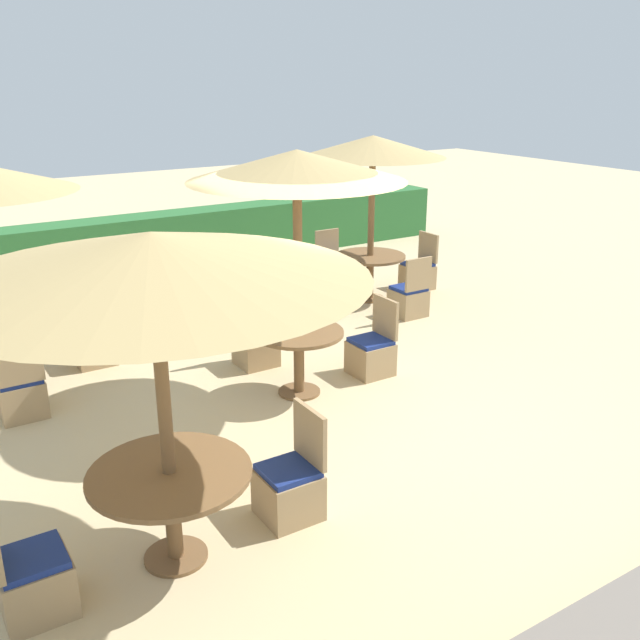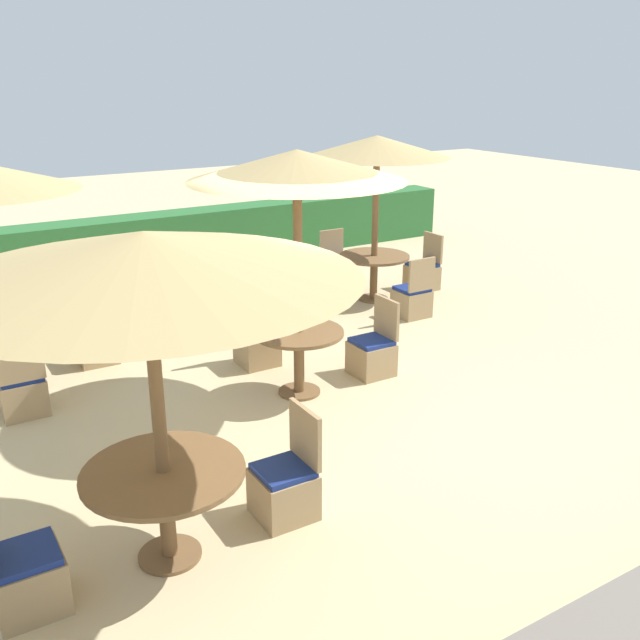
% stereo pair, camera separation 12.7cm
% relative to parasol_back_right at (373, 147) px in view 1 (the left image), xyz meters
% --- Properties ---
extents(ground_plane, '(40.00, 40.00, 0.00)m').
position_rel_parasol_back_right_xyz_m(ground_plane, '(-2.60, -3.21, -2.40)').
color(ground_plane, '#D1BA8C').
extents(hedge_row, '(13.00, 0.70, 1.03)m').
position_rel_parasol_back_right_xyz_m(hedge_row, '(-2.60, 3.55, -1.88)').
color(hedge_row, '#2D6B33').
rests_on(hedge_row, ground_plane).
extents(parasol_back_right, '(2.21, 2.21, 2.57)m').
position_rel_parasol_back_right_xyz_m(parasol_back_right, '(0.00, 0.00, 0.00)').
color(parasol_back_right, brown).
rests_on(parasol_back_right, ground_plane).
extents(round_table_back_right, '(1.12, 1.12, 0.73)m').
position_rel_parasol_back_right_xyz_m(round_table_back_right, '(0.00, 0.00, -1.81)').
color(round_table_back_right, brown).
rests_on(round_table_back_right, ground_plane).
extents(patio_chair_back_right_south, '(0.46, 0.46, 0.93)m').
position_rel_parasol_back_right_xyz_m(patio_chair_back_right_south, '(0.01, -0.98, -2.13)').
color(patio_chair_back_right_south, tan).
rests_on(patio_chair_back_right_south, ground_plane).
extents(patio_chair_back_right_east, '(0.46, 0.46, 0.93)m').
position_rel_parasol_back_right_xyz_m(patio_chair_back_right_east, '(1.05, 0.05, -2.13)').
color(patio_chair_back_right_east, tan).
rests_on(patio_chair_back_right_east, ground_plane).
extents(patio_chair_back_right_west, '(0.46, 0.46, 0.93)m').
position_rel_parasol_back_right_xyz_m(patio_chair_back_right_west, '(-1.02, 0.00, -2.13)').
color(patio_chair_back_right_west, tan).
rests_on(patio_chair_back_right_west, ground_plane).
extents(patio_chair_back_right_north, '(0.46, 0.46, 0.93)m').
position_rel_parasol_back_right_xyz_m(patio_chair_back_right_north, '(-0.05, 0.99, -2.13)').
color(patio_chair_back_right_north, tan).
rests_on(patio_chair_back_right_north, ground_plane).
extents(patio_chair_back_left_east, '(0.46, 0.46, 0.93)m').
position_rel_parasol_back_right_xyz_m(patio_chair_back_left_east, '(-4.48, -0.31, -2.13)').
color(patio_chair_back_left_east, tan).
rests_on(patio_chair_back_left_east, ground_plane).
extents(patio_chair_back_left_south, '(0.46, 0.46, 0.93)m').
position_rel_parasol_back_right_xyz_m(patio_chair_back_left_south, '(-5.55, -1.36, -2.13)').
color(patio_chair_back_left_south, tan).
rests_on(patio_chair_back_left_south, ground_plane).
extents(parasol_front_left, '(2.89, 2.89, 2.51)m').
position_rel_parasol_back_right_xyz_m(parasol_front_left, '(-5.06, -4.46, -0.05)').
color(parasol_front_left, brown).
rests_on(parasol_front_left, ground_plane).
extents(round_table_front_left, '(1.20, 1.20, 0.75)m').
position_rel_parasol_back_right_xyz_m(round_table_front_left, '(-5.06, -4.46, -1.78)').
color(round_table_front_left, brown).
rests_on(round_table_front_left, ground_plane).
extents(patio_chair_front_left_east, '(0.46, 0.46, 0.93)m').
position_rel_parasol_back_right_xyz_m(patio_chair_front_left_east, '(-4.05, -4.44, -2.13)').
color(patio_chair_front_left_east, tan).
rests_on(patio_chair_front_left_east, ground_plane).
extents(patio_chair_front_left_west, '(0.46, 0.46, 0.93)m').
position_rel_parasol_back_right_xyz_m(patio_chair_front_left_west, '(-6.08, -4.48, -2.13)').
color(patio_chair_front_left_west, tan).
rests_on(patio_chair_front_left_west, ground_plane).
extents(parasol_center, '(2.30, 2.30, 2.73)m').
position_rel_parasol_back_right_xyz_m(parasol_center, '(-2.77, -2.44, 0.16)').
color(parasol_center, brown).
rests_on(parasol_center, ground_plane).
extents(round_table_center, '(1.01, 1.01, 0.75)m').
position_rel_parasol_back_right_xyz_m(round_table_center, '(-2.77, -2.44, -1.81)').
color(round_table_center, brown).
rests_on(round_table_center, ground_plane).
extents(patio_chair_center_east, '(0.46, 0.46, 0.93)m').
position_rel_parasol_back_right_xyz_m(patio_chair_center_east, '(-1.75, -2.43, -2.13)').
color(patio_chair_center_east, tan).
rests_on(patio_chair_center_east, ground_plane).
extents(patio_chair_center_north, '(0.46, 0.46, 0.93)m').
position_rel_parasol_back_right_xyz_m(patio_chair_center_north, '(-2.80, -1.42, -2.13)').
color(patio_chair_center_north, tan).
rests_on(patio_chair_center_north, ground_plane).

